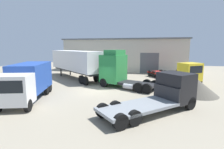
{
  "coord_description": "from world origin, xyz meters",
  "views": [
    {
      "loc": [
        6.23,
        -17.02,
        4.65
      ],
      "look_at": [
        1.5,
        1.53,
        1.6
      ],
      "focal_mm": 28.0,
      "sensor_mm": 36.0,
      "label": 1
    }
  ],
  "objects_px": {
    "flatbed_truck_yellow": "(182,73)",
    "gravel_pile": "(197,87)",
    "box_truck_white": "(28,80)",
    "oil_drum": "(168,84)",
    "container_trailer_teal": "(75,61)",
    "flatbed_truck_black": "(166,92)",
    "tractor_unit_green": "(117,70)"
  },
  "relations": [
    {
      "from": "flatbed_truck_black",
      "to": "box_truck_white",
      "type": "xyz_separation_m",
      "value": [
        -11.58,
        -0.58,
        0.49
      ]
    },
    {
      "from": "container_trailer_teal",
      "to": "tractor_unit_green",
      "type": "bearing_deg",
      "value": -169.21
    },
    {
      "from": "flatbed_truck_yellow",
      "to": "oil_drum",
      "type": "distance_m",
      "value": 4.2
    },
    {
      "from": "tractor_unit_green",
      "to": "gravel_pile",
      "type": "height_order",
      "value": "tractor_unit_green"
    },
    {
      "from": "gravel_pile",
      "to": "oil_drum",
      "type": "relative_size",
      "value": 4.45
    },
    {
      "from": "box_truck_white",
      "to": "oil_drum",
      "type": "relative_size",
      "value": 8.12
    },
    {
      "from": "box_truck_white",
      "to": "gravel_pile",
      "type": "bearing_deg",
      "value": 91.4
    },
    {
      "from": "tractor_unit_green",
      "to": "container_trailer_teal",
      "type": "height_order",
      "value": "tractor_unit_green"
    },
    {
      "from": "flatbed_truck_black",
      "to": "flatbed_truck_yellow",
      "type": "distance_m",
      "value": 11.12
    },
    {
      "from": "gravel_pile",
      "to": "flatbed_truck_yellow",
      "type": "bearing_deg",
      "value": 96.4
    },
    {
      "from": "container_trailer_teal",
      "to": "flatbed_truck_yellow",
      "type": "bearing_deg",
      "value": -139.07
    },
    {
      "from": "box_truck_white",
      "to": "gravel_pile",
      "type": "distance_m",
      "value": 15.73
    },
    {
      "from": "tractor_unit_green",
      "to": "gravel_pile",
      "type": "bearing_deg",
      "value": -171.22
    },
    {
      "from": "container_trailer_teal",
      "to": "box_truck_white",
      "type": "height_order",
      "value": "container_trailer_teal"
    },
    {
      "from": "container_trailer_teal",
      "to": "flatbed_truck_black",
      "type": "height_order",
      "value": "container_trailer_teal"
    },
    {
      "from": "gravel_pile",
      "to": "oil_drum",
      "type": "bearing_deg",
      "value": 137.55
    },
    {
      "from": "flatbed_truck_yellow",
      "to": "tractor_unit_green",
      "type": "bearing_deg",
      "value": -96.88
    },
    {
      "from": "tractor_unit_green",
      "to": "oil_drum",
      "type": "xyz_separation_m",
      "value": [
        5.84,
        0.7,
        -1.58
      ]
    },
    {
      "from": "box_truck_white",
      "to": "flatbed_truck_yellow",
      "type": "bearing_deg",
      "value": 110.26
    },
    {
      "from": "oil_drum",
      "to": "box_truck_white",
      "type": "bearing_deg",
      "value": -147.58
    },
    {
      "from": "container_trailer_teal",
      "to": "box_truck_white",
      "type": "relative_size",
      "value": 1.49
    },
    {
      "from": "container_trailer_teal",
      "to": "flatbed_truck_black",
      "type": "relative_size",
      "value": 1.52
    },
    {
      "from": "flatbed_truck_yellow",
      "to": "box_truck_white",
      "type": "distance_m",
      "value": 18.12
    },
    {
      "from": "flatbed_truck_black",
      "to": "gravel_pile",
      "type": "bearing_deg",
      "value": 11.26
    },
    {
      "from": "tractor_unit_green",
      "to": "gravel_pile",
      "type": "xyz_separation_m",
      "value": [
        8.37,
        -1.62,
        -1.24
      ]
    },
    {
      "from": "container_trailer_teal",
      "to": "flatbed_truck_black",
      "type": "xyz_separation_m",
      "value": [
        12.26,
        -10.07,
        -1.29
      ]
    },
    {
      "from": "flatbed_truck_yellow",
      "to": "gravel_pile",
      "type": "xyz_separation_m",
      "value": [
        0.67,
        -5.99,
        -0.49
      ]
    },
    {
      "from": "tractor_unit_green",
      "to": "flatbed_truck_yellow",
      "type": "relative_size",
      "value": 0.84
    },
    {
      "from": "tractor_unit_green",
      "to": "container_trailer_teal",
      "type": "bearing_deg",
      "value": -7.44
    },
    {
      "from": "container_trailer_teal",
      "to": "flatbed_truck_yellow",
      "type": "relative_size",
      "value": 1.29
    },
    {
      "from": "flatbed_truck_black",
      "to": "gravel_pile",
      "type": "distance_m",
      "value": 5.8
    },
    {
      "from": "box_truck_white",
      "to": "gravel_pile",
      "type": "xyz_separation_m",
      "value": [
        14.73,
        5.43,
        -1.0
      ]
    }
  ]
}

